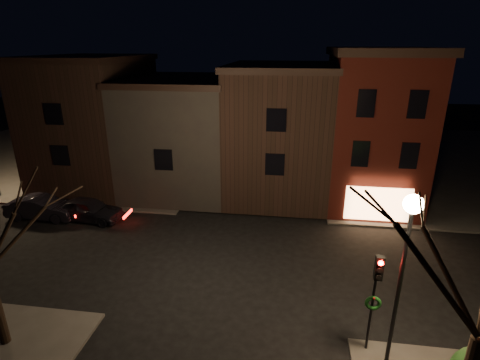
% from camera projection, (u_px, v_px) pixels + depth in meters
% --- Properties ---
extents(ground, '(120.00, 120.00, 0.00)m').
position_uv_depth(ground, '(239.00, 261.00, 19.82)').
color(ground, black).
rests_on(ground, ground).
extents(sidewalk_far_right, '(30.00, 30.00, 0.12)m').
position_uv_depth(sidewalk_far_right, '(475.00, 163.00, 35.76)').
color(sidewalk_far_right, '#2D2B28').
rests_on(sidewalk_far_right, ground).
extents(sidewalk_far_left, '(30.00, 30.00, 0.12)m').
position_uv_depth(sidewalk_far_left, '(85.00, 148.00, 41.03)').
color(sidewalk_far_left, '#2D2B28').
rests_on(sidewalk_far_left, ground).
extents(corner_building, '(6.50, 8.50, 10.50)m').
position_uv_depth(corner_building, '(373.00, 128.00, 25.72)').
color(corner_building, '#42110B').
rests_on(corner_building, ground).
extents(row_building_a, '(7.30, 10.30, 9.40)m').
position_uv_depth(row_building_a, '(279.00, 130.00, 27.72)').
color(row_building_a, black).
rests_on(row_building_a, ground).
extents(row_building_b, '(7.80, 10.30, 8.40)m').
position_uv_depth(row_building_b, '(185.00, 133.00, 28.85)').
color(row_building_b, black).
rests_on(row_building_b, ground).
extents(row_building_c, '(7.30, 10.30, 9.90)m').
position_uv_depth(row_building_c, '(95.00, 121.00, 29.55)').
color(row_building_c, black).
rests_on(row_building_c, ground).
extents(street_lamp_near, '(0.60, 0.60, 6.48)m').
position_uv_depth(street_lamp_near, '(408.00, 237.00, 11.64)').
color(street_lamp_near, black).
rests_on(street_lamp_near, sidewalk_near_right).
extents(traffic_signal, '(0.58, 0.38, 4.05)m').
position_uv_depth(traffic_signal, '(375.00, 289.00, 12.99)').
color(traffic_signal, black).
rests_on(traffic_signal, sidewalk_near_right).
extents(parked_car_a, '(4.60, 2.19, 1.52)m').
position_uv_depth(parked_car_a, '(88.00, 209.00, 24.19)').
color(parked_car_a, black).
rests_on(parked_car_a, ground).
extents(parked_car_b, '(4.59, 1.62, 1.51)m').
position_uv_depth(parked_car_b, '(42.00, 208.00, 24.43)').
color(parked_car_b, black).
rests_on(parked_car_b, ground).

